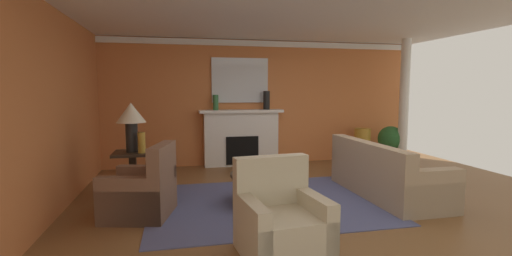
{
  "coord_description": "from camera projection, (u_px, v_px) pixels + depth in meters",
  "views": [
    {
      "loc": [
        -1.82,
        -4.92,
        1.65
      ],
      "look_at": [
        -0.52,
        1.02,
        1.0
      ],
      "focal_mm": 25.44,
      "sensor_mm": 36.0,
      "label": 1
    }
  ],
  "objects": [
    {
      "name": "book_art_folio",
      "position": [
        277.0,
        169.0,
        5.15
      ],
      "size": [
        0.22,
        0.2,
        0.05
      ],
      "primitive_type": "cube",
      "rotation": [
        0.0,
        0.0,
        0.2
      ],
      "color": "maroon",
      "rests_on": "coffee_table"
    },
    {
      "name": "side_table",
      "position": [
        133.0,
        171.0,
        5.55
      ],
      "size": [
        0.56,
        0.56,
        0.7
      ],
      "color": "#2D2319",
      "rests_on": "ground_plane"
    },
    {
      "name": "crown_moulding",
      "position": [
        261.0,
        44.0,
        7.86
      ],
      "size": [
        7.31,
        0.08,
        0.12
      ],
      "primitive_type": "cube",
      "color": "white"
    },
    {
      "name": "area_rug",
      "position": [
        265.0,
        203.0,
        5.26
      ],
      "size": [
        3.26,
        2.55,
        0.01
      ],
      "primitive_type": "cube",
      "color": "#4C517A",
      "rests_on": "ground_plane"
    },
    {
      "name": "fireplace",
      "position": [
        241.0,
        139.0,
        7.85
      ],
      "size": [
        1.8,
        0.35,
        1.21
      ],
      "color": "white",
      "rests_on": "ground_plane"
    },
    {
      "name": "column_white",
      "position": [
        404.0,
        103.0,
        7.82
      ],
      "size": [
        0.2,
        0.2,
        2.72
      ],
      "primitive_type": "cylinder",
      "color": "white",
      "rests_on": "ground_plane"
    },
    {
      "name": "armchair_facing_fireplace",
      "position": [
        281.0,
        224.0,
        3.62
      ],
      "size": [
        0.89,
        0.89,
        0.95
      ],
      "color": "#C1B293",
      "rests_on": "ground_plane"
    },
    {
      "name": "book_red_cover",
      "position": [
        261.0,
        173.0,
        5.15
      ],
      "size": [
        0.21,
        0.15,
        0.04
      ],
      "primitive_type": "cube",
      "rotation": [
        0.0,
        0.0,
        0.04
      ],
      "color": "navy",
      "rests_on": "coffee_table"
    },
    {
      "name": "vase_mantel_left",
      "position": [
        216.0,
        102.0,
        7.6
      ],
      "size": [
        0.12,
        0.12,
        0.32
      ],
      "primitive_type": "cylinder",
      "color": "#33703D",
      "rests_on": "fireplace"
    },
    {
      "name": "ceiling_panel",
      "position": [
        301.0,
        15.0,
        5.34
      ],
      "size": [
        7.31,
        6.4,
        0.06
      ],
      "primitive_type": "cube",
      "color": "white"
    },
    {
      "name": "armchair_near_window",
      "position": [
        142.0,
        193.0,
        4.7
      ],
      "size": [
        0.97,
        0.97,
        0.95
      ],
      "color": "brown",
      "rests_on": "ground_plane"
    },
    {
      "name": "mantel_mirror",
      "position": [
        240.0,
        80.0,
        7.83
      ],
      "size": [
        1.23,
        0.04,
        0.96
      ],
      "primitive_type": "cube",
      "color": "silver"
    },
    {
      "name": "vase_on_side_table",
      "position": [
        142.0,
        143.0,
        5.42
      ],
      "size": [
        0.11,
        0.11,
        0.31
      ],
      "primitive_type": "cylinder",
      "color": "#B7892D",
      "rests_on": "side_table"
    },
    {
      "name": "sofa",
      "position": [
        385.0,
        177.0,
        5.61
      ],
      "size": [
        0.92,
        2.11,
        0.85
      ],
      "color": "tan",
      "rests_on": "ground_plane"
    },
    {
      "name": "book_small_novel",
      "position": [
        257.0,
        164.0,
        5.29
      ],
      "size": [
        0.26,
        0.2,
        0.05
      ],
      "primitive_type": "cube",
      "rotation": [
        0.0,
        0.0,
        0.09
      ],
      "color": "navy",
      "rests_on": "coffee_table"
    },
    {
      "name": "wall_window",
      "position": [
        53.0,
        112.0,
        4.76
      ],
      "size": [
        0.12,
        6.4,
        2.72
      ],
      "primitive_type": "cube",
      "color": "#CC723D",
      "rests_on": "ground_plane"
    },
    {
      "name": "potted_plant",
      "position": [
        391.0,
        141.0,
        8.1
      ],
      "size": [
        0.56,
        0.56,
        0.83
      ],
      "color": "#333333",
      "rests_on": "ground_plane"
    },
    {
      "name": "table_lamp",
      "position": [
        131.0,
        118.0,
        5.47
      ],
      "size": [
        0.44,
        0.44,
        0.75
      ],
      "color": "black",
      "rests_on": "side_table"
    },
    {
      "name": "wall_fireplace",
      "position": [
        260.0,
        103.0,
        8.07
      ],
      "size": [
        7.31,
        0.12,
        2.72
      ],
      "primitive_type": "cube",
      "color": "#CC723D",
      "rests_on": "ground_plane"
    },
    {
      "name": "ground_plane",
      "position": [
        305.0,
        202.0,
        5.34
      ],
      "size": [
        8.72,
        8.72,
        0.0
      ],
      "primitive_type": "plane",
      "color": "brown"
    },
    {
      "name": "coffee_table",
      "position": [
        265.0,
        181.0,
        5.23
      ],
      "size": [
        1.0,
        1.0,
        0.45
      ],
      "color": "#2D2319",
      "rests_on": "ground_plane"
    },
    {
      "name": "vase_mantel_right",
      "position": [
        267.0,
        100.0,
        7.83
      ],
      "size": [
        0.14,
        0.14,
        0.4
      ],
      "primitive_type": "cylinder",
      "color": "black",
      "rests_on": "fireplace"
    },
    {
      "name": "vase_tall_corner",
      "position": [
        362.0,
        146.0,
        8.16
      ],
      "size": [
        0.36,
        0.36,
        0.78
      ],
      "primitive_type": "cylinder",
      "color": "#B7892D",
      "rests_on": "ground_plane"
    }
  ]
}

